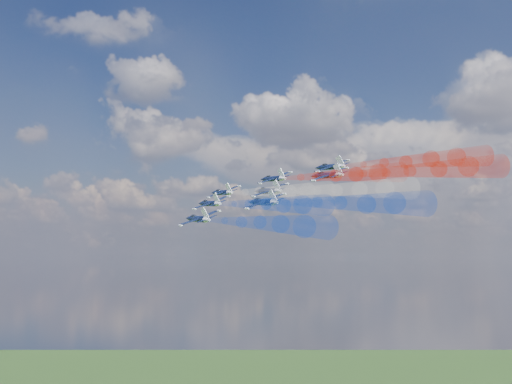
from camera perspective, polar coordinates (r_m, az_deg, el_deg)
The scene contains 16 objects.
jet_lead at distance 161.35m, azimuth -3.04°, elevation -0.05°, with size 9.57×11.97×3.19m, color black, non-canonical shape.
trail_lead at distance 139.51m, azimuth 1.66°, elevation 0.04°, with size 3.99×39.56×3.99m, color silver, non-canonical shape.
jet_inner_left at distance 146.75m, azimuth -4.15°, elevation -1.04°, with size 9.57×11.97×3.19m, color black, non-canonical shape.
trail_inner_left at distance 124.72m, azimuth 0.91°, elevation -1.11°, with size 3.99×39.56×3.99m, color blue, non-canonical shape.
jet_inner_right at distance 155.65m, azimuth 1.59°, elevation 1.20°, with size 9.57×11.97×3.19m, color black, non-canonical shape.
trail_inner_right at distance 135.00m, azimuth 7.20°, elevation 1.49°, with size 3.99×39.56×3.99m, color red, non-canonical shape.
jet_outer_left at distance 131.71m, azimuth -5.21°, elevation -2.43°, with size 9.57×11.97×3.19m, color black, non-canonical shape.
trail_outer_left at distance 109.51m, azimuth 0.34°, elevation -2.80°, with size 3.99×39.56×3.99m, color blue, non-canonical shape.
jet_center_third at distance 141.53m, azimuth 1.13°, elevation 0.08°, with size 9.57×11.97×3.19m, color black, non-canonical shape.
trail_center_third at distance 120.82m, azimuth 7.32°, elevation 0.21°, with size 3.99×39.56×3.99m, color silver, non-canonical shape.
jet_outer_right at distance 149.53m, azimuth 6.74°, elevation 2.26°, with size 9.57×11.97×3.19m, color black, non-canonical shape.
trail_outer_right at distance 130.39m, azimuth 13.37°, elevation 2.70°, with size 3.99×39.56×3.99m, color red, non-canonical shape.
jet_rear_left at distance 127.32m, azimuth 0.69°, elevation -0.92°, with size 9.57×11.97×3.19m, color black, non-canonical shape.
trail_rear_left at distance 106.59m, azimuth 7.62°, elevation -0.97°, with size 3.99×39.56×3.99m, color blue, non-canonical shape.
jet_rear_right at distance 137.23m, azimuth 6.47°, elevation 1.50°, with size 9.57×11.97×3.19m, color black, non-canonical shape.
trail_rear_right at distance 118.09m, azimuth 13.76°, elevation 1.86°, with size 3.99×39.56×3.99m, color red, non-canonical shape.
Camera 1 is at (62.25, -136.29, 145.35)m, focal length 44.43 mm.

